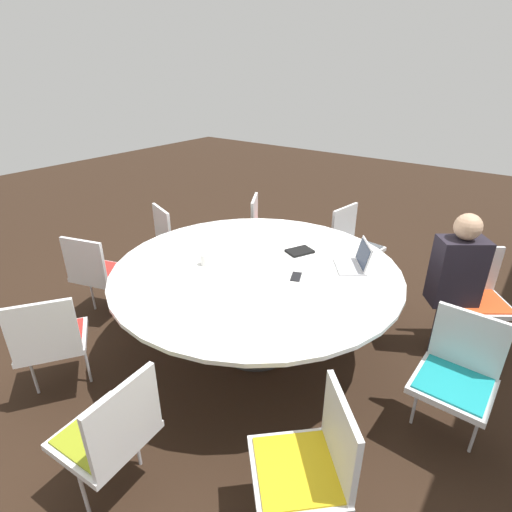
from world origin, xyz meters
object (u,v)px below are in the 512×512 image
(chair_4, at_px, (97,270))
(chair_7, at_px, (311,460))
(laptop, at_px, (356,261))
(handbag, at_px, (218,252))
(chair_0, at_px, (477,292))
(chair_2, at_px, (265,227))
(chair_8, at_px, (458,371))
(cell_phone, at_px, (296,277))
(chair_3, at_px, (175,236))
(coffee_cup, at_px, (205,260))
(person_0, at_px, (457,275))
(chair_5, at_px, (50,338))
(chair_6, at_px, (111,430))
(spiral_notebook, at_px, (300,251))
(chair_1, at_px, (353,241))

(chair_4, relative_size, chair_7, 1.00)
(laptop, distance_m, handbag, 2.12)
(chair_0, height_order, handbag, chair_0)
(chair_2, bearing_deg, chair_8, 31.83)
(chair_4, bearing_deg, cell_phone, 0.71)
(chair_0, bearing_deg, chair_3, -23.14)
(chair_2, distance_m, laptop, 1.68)
(coffee_cup, height_order, cell_phone, coffee_cup)
(person_0, xyz_separation_m, cell_phone, (0.86, -0.94, 0.06))
(chair_5, relative_size, coffee_cup, 9.69)
(chair_0, xyz_separation_m, coffee_cup, (1.32, -1.77, 0.29))
(chair_4, height_order, chair_6, same)
(chair_4, bearing_deg, chair_7, -28.93)
(chair_0, distance_m, person_0, 0.32)
(spiral_notebook, bearing_deg, chair_7, 33.24)
(coffee_cup, bearing_deg, chair_3, -120.92)
(chair_4, distance_m, coffee_cup, 1.15)
(chair_8, relative_size, cell_phone, 5.41)
(chair_7, xyz_separation_m, handbag, (-2.03, -2.41, -0.36))
(coffee_cup, bearing_deg, cell_phone, 110.14)
(chair_3, relative_size, chair_6, 1.00)
(chair_4, bearing_deg, chair_1, 34.77)
(chair_3, distance_m, person_0, 2.75)
(chair_6, distance_m, chair_8, 2.01)
(chair_8, height_order, spiral_notebook, chair_8)
(chair_0, distance_m, laptop, 1.08)
(chair_4, distance_m, spiral_notebook, 1.83)
(chair_2, xyz_separation_m, cell_phone, (1.22, 1.15, 0.25))
(coffee_cup, bearing_deg, person_0, 124.48)
(chair_0, height_order, chair_1, same)
(chair_2, distance_m, chair_7, 2.99)
(chair_7, bearing_deg, chair_8, -65.16)
(chair_1, distance_m, chair_7, 2.70)
(laptop, bearing_deg, spiral_notebook, -125.28)
(chair_0, distance_m, handbag, 2.76)
(laptop, bearing_deg, chair_0, 93.73)
(chair_6, distance_m, handbag, 2.94)
(chair_5, height_order, person_0, person_0)
(chair_0, relative_size, chair_6, 1.00)
(laptop, bearing_deg, chair_6, -48.44)
(cell_phone, bearing_deg, chair_0, 134.71)
(coffee_cup, relative_size, cell_phone, 0.56)
(person_0, relative_size, handbag, 3.32)
(chair_8, xyz_separation_m, handbag, (-0.97, -2.82, -0.36))
(chair_3, height_order, laptop, laptop)
(chair_4, distance_m, chair_6, 1.90)
(chair_3, bearing_deg, handbag, 97.34)
(chair_0, relative_size, chair_5, 1.00)
(coffee_cup, bearing_deg, spiral_notebook, 143.37)
(chair_5, height_order, chair_6, same)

